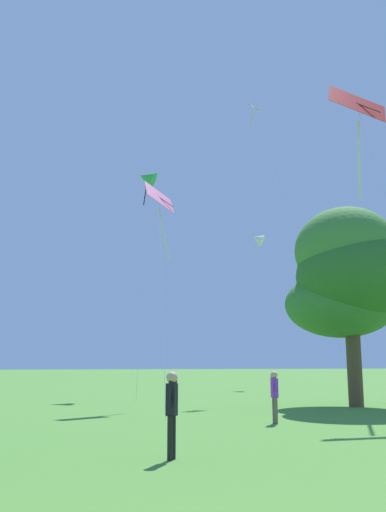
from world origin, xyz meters
The scene contains 8 objects.
kite_yellow_diamond centered at (13.80, 27.43, 16.17)m, with size 1.83×8.23×18.24m.
kite_green_small centered at (7.41, 30.90, 13.34)m, with size 2.83×7.71×14.07m.
kite_red_high centered at (13.02, 16.43, 11.66)m, with size 3.36×7.04×13.74m.
kite_pink_low centered at (5.87, 21.70, 8.67)m, with size 2.22×7.34×10.14m.
kite_white_distant centered at (18.58, 38.32, 11.76)m, with size 3.36×8.04×12.39m.
person_foreground_watcher centered at (2.44, 8.03, 0.96)m, with size 0.36×0.46×1.59m.
person_far_back centered at (7.17, 13.22, 0.92)m, with size 0.21×0.49×1.52m.
tree_right_cluster centered at (13.30, 18.13, 5.41)m, with size 5.17×5.87×8.42m.
Camera 1 is at (-0.63, -2.40, 1.73)m, focal length 39.48 mm.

